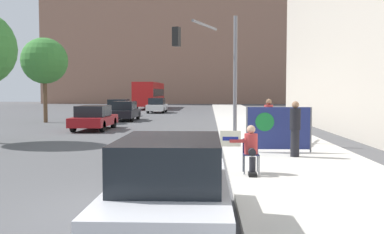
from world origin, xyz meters
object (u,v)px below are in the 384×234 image
at_px(seated_protester, 250,147).
at_px(car_on_road_far_lane, 157,105).
at_px(car_on_road_distant, 119,108).
at_px(pedestrian_behind, 268,122).
at_px(city_bus_on_road, 150,94).
at_px(parked_car_curbside, 171,187).
at_px(traffic_light_pole, 211,57).
at_px(car_on_road_midblock, 125,111).
at_px(jogger_on_sidewalk, 295,128).
at_px(car_on_road_nearest, 94,118).
at_px(protest_banner, 278,128).
at_px(street_tree_midblock, 44,61).

bearing_deg(seated_protester, car_on_road_far_lane, 105.43).
bearing_deg(car_on_road_distant, pedestrian_behind, -64.10).
xyz_separation_m(seated_protester, city_bus_on_road, (-8.62, 43.37, 1.09)).
bearing_deg(seated_protester, parked_car_curbside, -106.10).
relative_size(traffic_light_pole, city_bus_on_road, 0.44).
bearing_deg(parked_car_curbside, traffic_light_pole, 86.74).
height_order(traffic_light_pole, car_on_road_midblock, traffic_light_pole).
relative_size(seated_protester, traffic_light_pole, 0.24).
relative_size(seated_protester, parked_car_curbside, 0.29).
bearing_deg(traffic_light_pole, pedestrian_behind, -39.80).
bearing_deg(jogger_on_sidewalk, car_on_road_nearest, -61.25).
xyz_separation_m(parked_car_curbside, car_on_road_midblock, (-5.75, 25.51, -0.03)).
distance_m(seated_protester, jogger_on_sidewalk, 3.36).
bearing_deg(car_on_road_distant, traffic_light_pole, -67.31).
distance_m(parked_car_curbside, car_on_road_distant, 32.22).
bearing_deg(car_on_road_midblock, car_on_road_nearest, -91.94).
bearing_deg(car_on_road_midblock, city_bus_on_road, 93.19).
bearing_deg(pedestrian_behind, car_on_road_midblock, -125.15).
height_order(car_on_road_midblock, car_on_road_distant, car_on_road_distant).
xyz_separation_m(protest_banner, car_on_road_far_lane, (-7.72, 29.01, -0.21)).
height_order(pedestrian_behind, city_bus_on_road, city_bus_on_road).
relative_size(seated_protester, protest_banner, 0.55).
relative_size(jogger_on_sidewalk, car_on_road_distant, 0.41).
xyz_separation_m(parked_car_curbside, car_on_road_nearest, (-6.01, 17.74, -0.05)).
distance_m(pedestrian_behind, street_tree_midblock, 19.52).
bearing_deg(traffic_light_pole, car_on_road_distant, 112.69).
xyz_separation_m(seated_protester, street_tree_midblock, (-12.66, 19.00, 3.55)).
xyz_separation_m(seated_protester, jogger_on_sidewalk, (1.70, 2.88, 0.24)).
bearing_deg(car_on_road_far_lane, traffic_light_pole, -77.91).
xyz_separation_m(parked_car_curbside, street_tree_midblock, (-11.02, 23.37, 3.60)).
height_order(traffic_light_pole, city_bus_on_road, traffic_light_pole).
bearing_deg(traffic_light_pole, car_on_road_nearest, 138.88).
bearing_deg(traffic_light_pole, jogger_on_sidewalk, -60.18).
height_order(car_on_road_nearest, car_on_road_midblock, car_on_road_midblock).
bearing_deg(pedestrian_behind, street_tree_midblock, -108.09).
xyz_separation_m(car_on_road_nearest, city_bus_on_road, (-0.98, 30.00, 1.19)).
bearing_deg(city_bus_on_road, car_on_road_distant, -91.62).
bearing_deg(street_tree_midblock, city_bus_on_road, 80.60).
bearing_deg(car_on_road_midblock, car_on_road_distant, 106.28).
distance_m(jogger_on_sidewalk, street_tree_midblock, 21.84).
bearing_deg(traffic_light_pole, car_on_road_far_lane, 102.09).
relative_size(car_on_road_distant, city_bus_on_road, 0.36).
height_order(traffic_light_pole, street_tree_midblock, street_tree_midblock).
relative_size(jogger_on_sidewalk, city_bus_on_road, 0.15).
bearing_deg(seated_protester, city_bus_on_road, 105.68).
bearing_deg(car_on_road_distant, street_tree_midblock, -114.13).
distance_m(pedestrian_behind, car_on_road_far_lane, 28.24).
distance_m(seated_protester, traffic_light_pole, 8.12).
bearing_deg(protest_banner, city_bus_on_road, 104.14).
bearing_deg(protest_banner, pedestrian_behind, 92.65).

